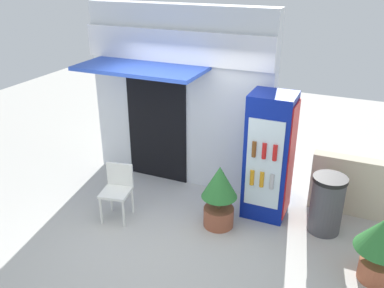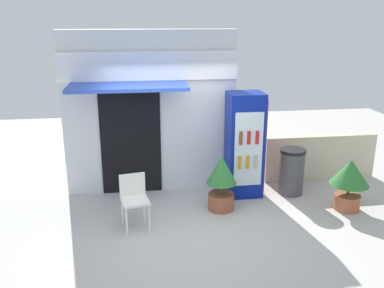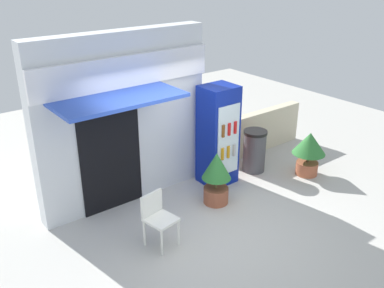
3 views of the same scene
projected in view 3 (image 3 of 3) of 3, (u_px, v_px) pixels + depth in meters
ground at (198, 228)px, 7.18m from camera, size 16.00×16.00×0.00m
storefront_building at (123, 118)px, 7.46m from camera, size 3.26×1.28×3.09m
drink_cooler at (218, 135)px, 8.30m from camera, size 0.67×0.64×1.99m
plastic_chair at (157, 215)px, 6.60m from camera, size 0.50×0.51×0.86m
potted_plant_near_shop at (216, 175)px, 7.71m from camera, size 0.53×0.53×1.00m
potted_plant_curbside at (309, 149)px, 8.73m from camera, size 0.68×0.68×0.93m
trash_bin at (254, 151)px, 8.96m from camera, size 0.49×0.49×0.90m
stone_boundary_wall at (260, 131)px, 9.91m from camera, size 2.38×0.22×0.95m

